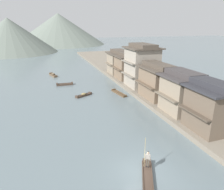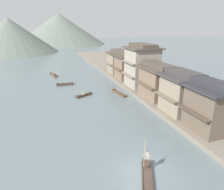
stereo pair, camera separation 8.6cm
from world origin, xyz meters
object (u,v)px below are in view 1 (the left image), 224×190
Objects in this scene: boat_moored_third at (84,95)px; boat_moored_far at (53,75)px; boatman_person at (148,157)px; house_waterfront_end at (119,62)px; boat_foreground_poled at (148,179)px; house_waterfront_tall at (157,81)px; house_waterfront_nearest at (211,107)px; house_waterfront_narrow at (142,66)px; boat_moored_second at (65,84)px; house_waterfront_second at (182,92)px; boat_moored_nearest at (119,93)px; house_waterfront_far at (127,66)px.

boat_moored_far is (-4.59, 18.72, 0.05)m from boat_moored_third.
boatman_person is 38.83m from house_waterfront_end.
boat_foreground_poled is 1.09× the size of boat_moored_far.
house_waterfront_tall is at bearing -28.40° from boat_moored_third.
boat_moored_far is 0.71× the size of house_waterfront_nearest.
house_waterfront_nearest is at bearing -91.74° from house_waterfront_narrow.
house_waterfront_end is (-0.03, 13.11, -1.29)m from house_waterfront_narrow.
boatman_person is 19.71m from house_waterfront_tall.
boat_moored_second is 1.07× the size of boat_moored_third.
boat_moored_third is at bearing 122.04° from house_waterfront_nearest.
house_waterfront_second is at bearing 87.65° from house_waterfront_nearest.
boat_moored_third is at bearing 93.68° from boatman_person.
boat_foreground_poled is 0.72× the size of house_waterfront_end.
boatman_person is 0.62× the size of boat_moored_nearest.
house_waterfront_second is 0.86× the size of house_waterfront_tall.
house_waterfront_narrow reaches higher than boat_moored_second.
boatman_person is 0.43× the size of house_waterfront_tall.
house_waterfront_second is 0.92× the size of house_waterfront_end.
house_waterfront_narrow reaches higher than house_waterfront_end.
boat_moored_third is 0.57× the size of house_waterfront_second.
house_waterfront_nearest reaches higher than boat_moored_third.
house_waterfront_nearest is (16.54, -37.82, 3.38)m from boat_moored_far.
house_waterfront_narrow reaches higher than house_waterfront_nearest.
boatman_person is at bearing -106.56° from house_waterfront_end.
house_waterfront_tall is at bearing 58.19° from boat_foreground_poled.
boat_moored_second is at bearing 152.91° from house_waterfront_narrow.
house_waterfront_second is (16.78, -31.94, 3.37)m from boat_moored_far.
boat_foreground_poled is at bearing -155.24° from house_waterfront_nearest.
boatman_person is at bearing -86.32° from boat_moored_third.
house_waterfront_tall is (14.58, -15.26, 3.46)m from boat_moored_second.
boat_foreground_poled is 24.00m from boat_moored_nearest.
house_waterfront_nearest and house_waterfront_tall have the same top height.
boat_moored_third is (-0.97, 24.17, 0.05)m from boat_foreground_poled.
boatman_person is at bearing -114.74° from house_waterfront_narrow.
boat_moored_second is at bearing 133.70° from house_waterfront_tall.
boat_foreground_poled is 0.55× the size of house_waterfront_narrow.
boat_moored_far is 0.65× the size of house_waterfront_end.
house_waterfront_second and house_waterfront_tall have the same top height.
house_waterfront_nearest reaches higher than boat_moored_nearest.
house_waterfront_tall is 1.12× the size of house_waterfront_far.
house_waterfront_narrow is at bearing -45.89° from boat_moored_far.
house_waterfront_second reaches higher than boat_foreground_poled.
boat_foreground_poled is at bearing -104.26° from boat_moored_nearest.
boat_moored_nearest is 8.30m from house_waterfront_tall.
house_waterfront_end is at bearing -14.98° from boat_moored_far.
house_waterfront_far is 6.14m from house_waterfront_end.
boat_moored_third is 0.55× the size of house_waterfront_far.
house_waterfront_narrow is at bearing 18.80° from boat_moored_nearest.
house_waterfront_narrow is at bearing -86.48° from house_waterfront_far.
house_waterfront_nearest reaches higher than boat_moored_far.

